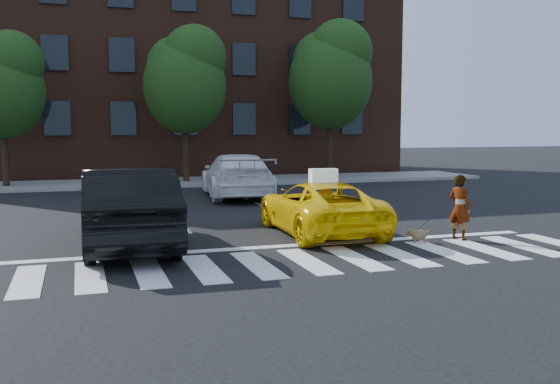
% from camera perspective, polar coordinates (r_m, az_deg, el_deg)
% --- Properties ---
extents(ground, '(120.00, 120.00, 0.00)m').
position_cam_1_polar(ground, '(12.05, 2.53, -6.37)').
color(ground, black).
rests_on(ground, ground).
extents(crosswalk, '(13.00, 2.40, 0.01)m').
position_cam_1_polar(crosswalk, '(12.05, 2.53, -6.34)').
color(crosswalk, silver).
rests_on(crosswalk, ground).
extents(stop_line, '(12.00, 0.30, 0.01)m').
position_cam_1_polar(stop_line, '(13.53, 0.15, -4.98)').
color(stop_line, silver).
rests_on(stop_line, ground).
extents(sidewalk_far, '(30.00, 4.00, 0.15)m').
position_cam_1_polar(sidewalk_far, '(28.93, -9.70, 0.89)').
color(sidewalk_far, slate).
rests_on(sidewalk_far, ground).
extents(building, '(26.00, 10.00, 12.00)m').
position_cam_1_polar(building, '(36.42, -11.60, 11.21)').
color(building, '#4C281B').
rests_on(building, ground).
extents(tree_left, '(3.39, 3.38, 6.50)m').
position_cam_1_polar(tree_left, '(28.23, -24.02, 9.22)').
color(tree_left, black).
rests_on(tree_left, ground).
extents(tree_mid, '(3.69, 3.69, 7.10)m').
position_cam_1_polar(tree_mid, '(28.50, -8.64, 10.45)').
color(tree_mid, black).
rests_on(tree_mid, ground).
extents(tree_right, '(4.00, 4.00, 7.70)m').
position_cam_1_polar(tree_right, '(30.47, 4.70, 10.98)').
color(tree_right, black).
rests_on(tree_right, ground).
extents(taxi, '(2.27, 4.64, 1.27)m').
position_cam_1_polar(taxi, '(15.10, 3.67, -1.43)').
color(taxi, yellow).
rests_on(taxi, ground).
extents(black_sedan, '(1.95, 5.26, 1.72)m').
position_cam_1_polar(black_sedan, '(13.67, -13.69, -1.41)').
color(black_sedan, black).
rests_on(black_sedan, ground).
extents(white_suv, '(2.82, 5.73, 1.60)m').
position_cam_1_polar(white_suv, '(22.96, -3.98, 1.50)').
color(white_suv, white).
rests_on(white_suv, ground).
extents(woman, '(0.54, 0.64, 1.50)m').
position_cam_1_polar(woman, '(14.77, 16.12, -1.36)').
color(woman, '#999999').
rests_on(woman, ground).
extents(dog, '(0.56, 0.28, 0.32)m').
position_cam_1_polar(dog, '(14.29, 12.44, -3.80)').
color(dog, olive).
rests_on(dog, ground).
extents(taxi_sign, '(0.66, 0.30, 0.32)m').
position_cam_1_polar(taxi_sign, '(14.83, 3.98, 1.52)').
color(taxi_sign, white).
rests_on(taxi_sign, taxi).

